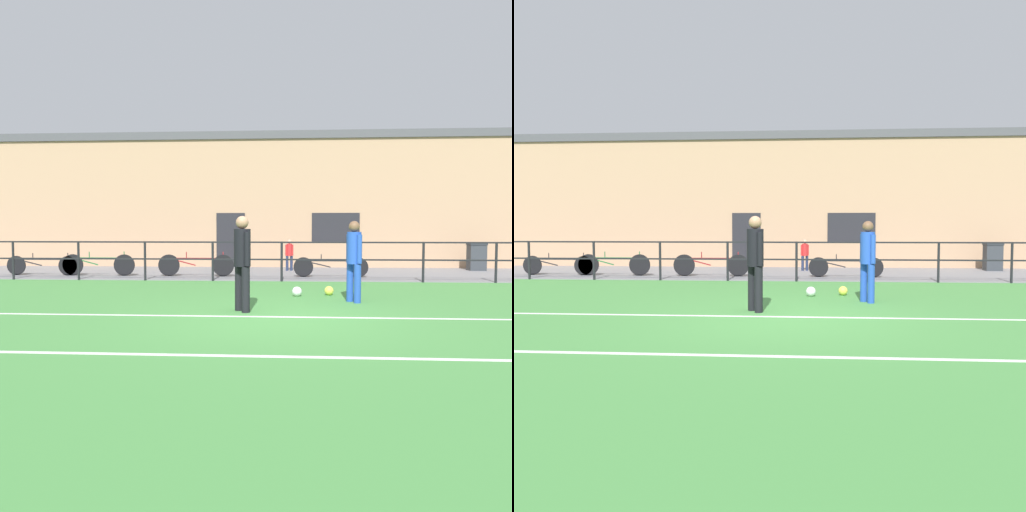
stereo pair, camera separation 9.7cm
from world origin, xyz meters
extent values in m
cube|color=#478C42|center=(0.00, 0.00, -0.02)|extent=(60.00, 44.00, 0.04)
cube|color=white|center=(0.00, 0.08, 0.00)|extent=(36.00, 0.11, 0.00)
cube|color=white|center=(0.00, -2.70, 0.00)|extent=(36.00, 0.11, 0.00)
cube|color=slate|center=(0.00, 8.50, 0.01)|extent=(48.00, 5.00, 0.02)
cylinder|color=black|center=(-8.00, 6.00, 0.57)|extent=(0.07, 0.07, 1.15)
cylinder|color=black|center=(-6.00, 6.00, 0.57)|extent=(0.07, 0.07, 1.15)
cylinder|color=black|center=(-4.00, 6.00, 0.57)|extent=(0.07, 0.07, 1.15)
cylinder|color=black|center=(-2.00, 6.00, 0.57)|extent=(0.07, 0.07, 1.15)
cylinder|color=black|center=(0.00, 6.00, 0.57)|extent=(0.07, 0.07, 1.15)
cylinder|color=black|center=(2.00, 6.00, 0.57)|extent=(0.07, 0.07, 1.15)
cylinder|color=black|center=(4.00, 6.00, 0.57)|extent=(0.07, 0.07, 1.15)
cylinder|color=black|center=(6.00, 6.00, 0.57)|extent=(0.07, 0.07, 1.15)
cube|color=black|center=(0.00, 6.00, 1.13)|extent=(36.00, 0.04, 0.04)
cube|color=black|center=(0.00, 6.00, 0.63)|extent=(36.00, 0.04, 0.04)
cube|color=tan|center=(0.00, 12.20, 2.45)|extent=(28.00, 2.40, 4.91)
cube|color=#232328|center=(-2.06, 10.98, 1.05)|extent=(1.10, 0.04, 2.10)
cube|color=#232328|center=(1.95, 10.98, 1.55)|extent=(1.80, 0.04, 1.10)
cube|color=#4C4C51|center=(0.00, 12.20, 5.06)|extent=(28.00, 2.56, 0.30)
cylinder|color=black|center=(-0.55, 0.51, 0.42)|extent=(0.15, 0.15, 0.84)
cylinder|color=black|center=(-0.70, 0.73, 0.42)|extent=(0.15, 0.15, 0.84)
cylinder|color=black|center=(-0.63, 0.62, 1.19)|extent=(0.31, 0.31, 0.70)
sphere|color=#A37556|center=(-0.63, 0.62, 1.66)|extent=(0.24, 0.24, 0.24)
cylinder|color=black|center=(-0.52, 0.47, 1.17)|extent=(0.11, 0.11, 0.62)
cylinder|color=black|center=(-0.73, 0.78, 1.17)|extent=(0.11, 0.11, 0.62)
cylinder|color=blue|center=(1.52, 2.07, 0.40)|extent=(0.15, 0.15, 0.80)
cylinder|color=blue|center=(1.64, 1.86, 0.40)|extent=(0.15, 0.15, 0.80)
cylinder|color=blue|center=(1.58, 1.97, 1.14)|extent=(0.30, 0.30, 0.66)
sphere|color=brown|center=(1.58, 1.97, 1.58)|extent=(0.23, 0.23, 0.23)
cylinder|color=blue|center=(1.49, 2.12, 1.12)|extent=(0.10, 0.10, 0.59)
cylinder|color=blue|center=(1.67, 1.81, 1.12)|extent=(0.10, 0.10, 0.59)
sphere|color=white|center=(0.41, 2.81, 0.11)|extent=(0.22, 0.22, 0.22)
sphere|color=#E5E04C|center=(1.15, 3.04, 0.11)|extent=(0.21, 0.21, 0.21)
cylinder|color=#232D4C|center=(0.28, 9.51, 0.28)|extent=(0.10, 0.10, 0.52)
cylinder|color=#232D4C|center=(0.13, 9.45, 0.28)|extent=(0.10, 0.10, 0.52)
cylinder|color=red|center=(0.20, 9.48, 0.76)|extent=(0.19, 0.19, 0.43)
sphere|color=tan|center=(0.20, 9.48, 1.05)|extent=(0.15, 0.15, 0.15)
cylinder|color=red|center=(0.31, 9.53, 0.75)|extent=(0.07, 0.07, 0.39)
cylinder|color=red|center=(0.10, 9.44, 0.75)|extent=(0.07, 0.07, 0.39)
cylinder|color=black|center=(-8.57, 7.20, 0.33)|extent=(0.62, 0.04, 0.62)
cylinder|color=black|center=(-6.86, 7.20, 0.33)|extent=(0.62, 0.04, 0.62)
cube|color=black|center=(-7.71, 7.20, 0.53)|extent=(1.33, 0.04, 0.04)
cube|color=black|center=(-8.14, 7.20, 0.43)|extent=(0.84, 0.03, 0.23)
cylinder|color=black|center=(-8.01, 7.20, 0.63)|extent=(0.03, 0.03, 0.20)
cylinder|color=black|center=(-6.86, 7.20, 0.60)|extent=(0.03, 0.03, 0.28)
cylinder|color=black|center=(-3.58, 7.20, 0.36)|extent=(0.68, 0.04, 0.68)
cylinder|color=black|center=(-1.86, 7.20, 0.36)|extent=(0.68, 0.04, 0.68)
cube|color=maroon|center=(-2.72, 7.20, 0.58)|extent=(1.34, 0.04, 0.04)
cube|color=maroon|center=(-3.15, 7.20, 0.47)|extent=(0.84, 0.03, 0.25)
cylinder|color=maroon|center=(-3.02, 7.20, 0.68)|extent=(0.03, 0.03, 0.20)
cylinder|color=maroon|center=(-1.86, 7.20, 0.65)|extent=(0.03, 0.03, 0.28)
cylinder|color=black|center=(-6.70, 7.20, 0.36)|extent=(0.68, 0.04, 0.68)
cylinder|color=black|center=(-5.02, 7.20, 0.36)|extent=(0.68, 0.04, 0.68)
cube|color=#1E6633|center=(-5.86, 7.20, 0.58)|extent=(1.31, 0.04, 0.04)
cube|color=#1E6633|center=(-6.28, 7.20, 0.47)|extent=(0.82, 0.03, 0.24)
cylinder|color=#1E6633|center=(-6.15, 7.20, 0.68)|extent=(0.03, 0.03, 0.20)
cylinder|color=#1E6633|center=(-5.02, 7.20, 0.65)|extent=(0.03, 0.03, 0.28)
cylinder|color=black|center=(0.65, 7.20, 0.32)|extent=(0.61, 0.04, 0.61)
cylinder|color=black|center=(2.34, 7.20, 0.32)|extent=(0.61, 0.04, 0.61)
cube|color=black|center=(1.49, 7.20, 0.52)|extent=(1.31, 0.04, 0.04)
cube|color=black|center=(1.07, 7.20, 0.42)|extent=(0.83, 0.03, 0.22)
cylinder|color=black|center=(1.20, 7.20, 0.62)|extent=(0.03, 0.03, 0.20)
cylinder|color=black|center=(2.34, 7.20, 0.59)|extent=(0.03, 0.03, 0.28)
cube|color=#33383D|center=(6.85, 10.00, 0.47)|extent=(0.56, 0.47, 0.90)
cube|color=#282C30|center=(6.85, 10.00, 0.96)|extent=(0.60, 0.51, 0.08)
camera|label=1|loc=(0.28, -8.95, 1.58)|focal=36.56mm
camera|label=2|loc=(0.38, -8.94, 1.58)|focal=36.56mm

